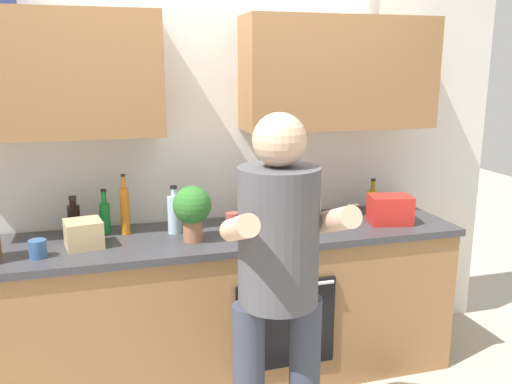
{
  "coord_description": "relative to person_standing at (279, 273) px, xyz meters",
  "views": [
    {
      "loc": [
        -0.57,
        -2.85,
        1.82
      ],
      "look_at": [
        0.22,
        -0.1,
        1.15
      ],
      "focal_mm": 37.92,
      "sensor_mm": 36.0,
      "label": 1
    }
  ],
  "objects": [
    {
      "name": "back_wall_unit",
      "position": [
        -0.12,
        1.09,
        0.53
      ],
      "size": [
        4.0,
        0.38,
        2.5
      ],
      "color": "silver",
      "rests_on": "ground"
    },
    {
      "name": "bottle_soda",
      "position": [
        -0.69,
        1.01,
        0.03
      ],
      "size": [
        0.06,
        0.06,
        0.25
      ],
      "color": "#198C33",
      "rests_on": "counter"
    },
    {
      "name": "bottle_juice",
      "position": [
        -0.58,
        0.96,
        0.07
      ],
      "size": [
        0.05,
        0.05,
        0.34
      ],
      "color": "orange",
      "rests_on": "counter"
    },
    {
      "name": "bottle_water",
      "position": [
        -0.31,
        0.9,
        0.04
      ],
      "size": [
        0.08,
        0.08,
        0.27
      ],
      "color": "silver",
      "rests_on": "counter"
    },
    {
      "name": "bottle_vinegar",
      "position": [
        0.27,
        0.7,
        0.02
      ],
      "size": [
        0.07,
        0.07,
        0.23
      ],
      "color": "brown",
      "rests_on": "counter"
    },
    {
      "name": "cup_ceramic",
      "position": [
        0.03,
        0.94,
        -0.03
      ],
      "size": [
        0.08,
        0.08,
        0.08
      ],
      "primitive_type": "cylinder",
      "color": "#BF4C47",
      "rests_on": "counter"
    },
    {
      "name": "grocery_bag_rice",
      "position": [
        0.39,
        0.87,
        0.01
      ],
      "size": [
        0.27,
        0.2,
        0.15
      ],
      "primitive_type": "cube",
      "rotation": [
        0.0,
        0.0,
        0.06
      ],
      "color": "beige",
      "rests_on": "counter"
    },
    {
      "name": "grocery_bag_crisps",
      "position": [
        0.94,
        0.74,
        0.02
      ],
      "size": [
        0.27,
        0.21,
        0.17
      ],
      "primitive_type": "cube",
      "rotation": [
        0.0,
        0.0,
        -0.2
      ],
      "color": "red",
      "rests_on": "counter"
    },
    {
      "name": "person_standing",
      "position": [
        0.0,
        0.0,
        0.0
      ],
      "size": [
        0.49,
        0.45,
        1.64
      ],
      "color": "#383D4C",
      "rests_on": "ground"
    },
    {
      "name": "grocery_bag_bread",
      "position": [
        -0.8,
        0.79,
        0.0
      ],
      "size": [
        0.21,
        0.2,
        0.14
      ],
      "primitive_type": "cube",
      "rotation": [
        0.0,
        0.0,
        0.17
      ],
      "color": "tan",
      "rests_on": "counter"
    },
    {
      "name": "counter",
      "position": [
        -0.11,
        0.82,
        -0.52
      ],
      "size": [
        2.84,
        0.67,
        0.9
      ],
      "color": "olive",
      "rests_on": "ground"
    },
    {
      "name": "cup_tea",
      "position": [
        -1.02,
        0.69,
        -0.02
      ],
      "size": [
        0.09,
        0.09,
        0.09
      ],
      "primitive_type": "cylinder",
      "color": "#33598C",
      "rests_on": "counter"
    },
    {
      "name": "ground_plane",
      "position": [
        -0.11,
        0.82,
        -0.97
      ],
      "size": [
        12.0,
        12.0,
        0.0
      ],
      "primitive_type": "plane",
      "color": "#B2A893"
    },
    {
      "name": "bottle_wine",
      "position": [
        0.22,
        1.02,
        0.04
      ],
      "size": [
        0.06,
        0.06,
        0.26
      ],
      "color": "#471419",
      "rests_on": "counter"
    },
    {
      "name": "cup_stoneware",
      "position": [
        0.8,
        0.93,
        -0.03
      ],
      "size": [
        0.08,
        0.08,
        0.08
      ],
      "primitive_type": "cylinder",
      "color": "slate",
      "rests_on": "counter"
    },
    {
      "name": "potted_herb",
      "position": [
        -0.24,
        0.73,
        0.11
      ],
      "size": [
        0.2,
        0.2,
        0.3
      ],
      "color": "#9E6647",
      "rests_on": "counter"
    },
    {
      "name": "bottle_soy",
      "position": [
        -0.85,
        1.01,
        0.03
      ],
      "size": [
        0.07,
        0.07,
        0.22
      ],
      "color": "black",
      "rests_on": "counter"
    },
    {
      "name": "bottle_oil",
      "position": [
        0.94,
        0.94,
        0.01
      ],
      "size": [
        0.07,
        0.07,
        0.23
      ],
      "color": "olive",
      "rests_on": "counter"
    }
  ]
}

